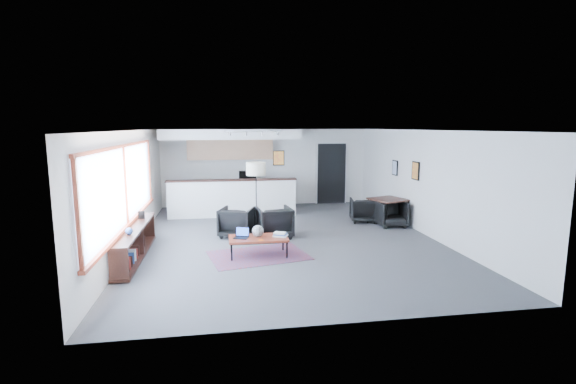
{
  "coord_description": "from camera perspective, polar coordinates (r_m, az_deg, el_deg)",
  "views": [
    {
      "loc": [
        -1.52,
        -9.7,
        2.69
      ],
      "look_at": [
        0.11,
        0.4,
        1.07
      ],
      "focal_mm": 26.0,
      "sensor_mm": 36.0,
      "label": 1
    }
  ],
  "objects": [
    {
      "name": "armchair_left",
      "position": [
        10.34,
        -7.02,
        -3.9
      ],
      "size": [
        0.96,
        0.93,
        0.8
      ],
      "primitive_type": "imported",
      "rotation": [
        0.0,
        0.0,
        2.82
      ],
      "color": "black",
      "rests_on": "floor"
    },
    {
      "name": "room",
      "position": [
        9.92,
        -0.27,
        0.91
      ],
      "size": [
        7.02,
        9.02,
        2.62
      ],
      "color": "#4A4A4D",
      "rests_on": "ground"
    },
    {
      "name": "dining_table",
      "position": [
        11.77,
        13.56,
        -1.2
      ],
      "size": [
        1.1,
        1.1,
        0.73
      ],
      "rotation": [
        0.0,
        0.0,
        0.34
      ],
      "color": "black",
      "rests_on": "floor"
    },
    {
      "name": "kilim_rug",
      "position": [
        8.89,
        -4.06,
        -8.63
      ],
      "size": [
        2.22,
        1.73,
        0.01
      ],
      "rotation": [
        0.0,
        0.0,
        0.21
      ],
      "color": "#5C3147",
      "rests_on": "floor"
    },
    {
      "name": "laptop",
      "position": [
        8.78,
        -6.34,
        -5.81
      ],
      "size": [
        0.36,
        0.32,
        0.21
      ],
      "rotation": [
        0.0,
        0.0,
        -0.35
      ],
      "color": "black",
      "rests_on": "coffee_table"
    },
    {
      "name": "dining_chair_near",
      "position": [
        11.64,
        13.9,
        -3.02
      ],
      "size": [
        0.63,
        0.59,
        0.65
      ],
      "primitive_type": "imported",
      "rotation": [
        0.0,
        0.0,
        0.0
      ],
      "color": "black",
      "rests_on": "floor"
    },
    {
      "name": "coffee_table",
      "position": [
        8.78,
        -4.08,
        -6.38
      ],
      "size": [
        1.22,
        0.66,
        0.4
      ],
      "rotation": [
        0.0,
        0.0,
        -0.0
      ],
      "color": "maroon",
      "rests_on": "floor"
    },
    {
      "name": "window",
      "position": [
        9.1,
        -21.42,
        0.55
      ],
      "size": [
        0.1,
        5.95,
        1.66
      ],
      "color": "#8CBFFF",
      "rests_on": "room"
    },
    {
      "name": "floor_lamp",
      "position": [
        10.84,
        -4.4,
        2.84
      ],
      "size": [
        0.66,
        0.66,
        1.77
      ],
      "rotation": [
        0.0,
        0.0,
        -0.39
      ],
      "color": "black",
      "rests_on": "floor"
    },
    {
      "name": "doorway",
      "position": [
        14.72,
        5.93,
        2.62
      ],
      "size": [
        1.1,
        0.12,
        2.15
      ],
      "color": "black",
      "rests_on": "room"
    },
    {
      "name": "wall_art_upper",
      "position": [
        12.5,
        14.41,
        3.23
      ],
      "size": [
        0.03,
        0.34,
        0.44
      ],
      "color": "black",
      "rests_on": "room"
    },
    {
      "name": "armchair_right",
      "position": [
        10.2,
        -1.89,
        -3.93
      ],
      "size": [
        0.89,
        0.84,
        0.83
      ],
      "primitive_type": "imported",
      "rotation": [
        0.0,
        0.0,
        3.26
      ],
      "color": "black",
      "rests_on": "floor"
    },
    {
      "name": "console",
      "position": [
        9.14,
        -20.2,
        -6.58
      ],
      "size": [
        0.35,
        3.0,
        0.8
      ],
      "color": "black",
      "rests_on": "floor"
    },
    {
      "name": "coaster",
      "position": [
        8.55,
        -3.73,
        -6.58
      ],
      "size": [
        0.11,
        0.11,
        0.01
      ],
      "rotation": [
        0.0,
        0.0,
        0.2
      ],
      "color": "#E5590C",
      "rests_on": "coffee_table"
    },
    {
      "name": "wall_art_lower",
      "position": [
        11.32,
        17.04,
        2.8
      ],
      "size": [
        0.03,
        0.38,
        0.48
      ],
      "color": "black",
      "rests_on": "room"
    },
    {
      "name": "ceramic_pot",
      "position": [
        8.77,
        -4.14,
        -5.36
      ],
      "size": [
        0.25,
        0.25,
        0.25
      ],
      "rotation": [
        0.0,
        0.0,
        -0.09
      ],
      "color": "gray",
      "rests_on": "coffee_table"
    },
    {
      "name": "track_light",
      "position": [
        11.94,
        -4.76,
        8.16
      ],
      "size": [
        1.6,
        0.07,
        0.15
      ],
      "color": "silver",
      "rests_on": "room"
    },
    {
      "name": "microwave",
      "position": [
        13.97,
        -5.57,
        2.42
      ],
      "size": [
        0.55,
        0.34,
        0.35
      ],
      "primitive_type": "imported",
      "rotation": [
        0.0,
        0.0,
        0.1
      ],
      "color": "black",
      "rests_on": "kitchenette"
    },
    {
      "name": "dining_chair_far",
      "position": [
        12.06,
        10.27,
        -2.54
      ],
      "size": [
        0.71,
        0.68,
        0.63
      ],
      "primitive_type": "imported",
      "rotation": [
        0.0,
        0.0,
        2.94
      ],
      "color": "black",
      "rests_on": "floor"
    },
    {
      "name": "kitchenette",
      "position": [
        13.48,
        -7.78,
        3.3
      ],
      "size": [
        4.2,
        1.96,
        2.6
      ],
      "color": "white",
      "rests_on": "floor"
    },
    {
      "name": "book_stack",
      "position": [
        8.82,
        -1.07,
        -5.82
      ],
      "size": [
        0.35,
        0.32,
        0.09
      ],
      "rotation": [
        0.0,
        0.0,
        -0.41
      ],
      "color": "silver",
      "rests_on": "coffee_table"
    }
  ]
}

